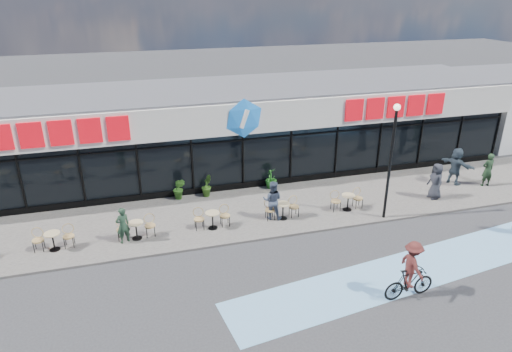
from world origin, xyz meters
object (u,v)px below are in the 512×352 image
Objects in this scene: cyclist_a at (411,274)px; patron_right at (272,200)px; pedestrian_b at (456,166)px; pedestrian_a at (436,181)px; lamp_post at (391,153)px; pedestrian_c at (488,170)px; potted_plant_left at (179,189)px; potted_plant_mid at (206,186)px; potted_plant_right at (271,178)px; patron_left at (123,225)px.

patron_right is at bearing 113.44° from cyclist_a.
pedestrian_a is at bearing 98.58° from pedestrian_b.
lamp_post is 5.38m from patron_right.
lamp_post is 2.90× the size of patron_right.
pedestrian_a is 1.02× the size of pedestrian_c.
pedestrian_c is (15.18, -2.67, 0.33)m from potted_plant_left.
potted_plant_left is 1.31m from potted_plant_mid.
potted_plant_right is 7.96m from patron_left.
pedestrian_a is at bearing 48.89° from cyclist_a.
potted_plant_mid is 14.13m from pedestrian_c.
patron_right is 6.86m from cyclist_a.
pedestrian_c is at bearing 37.28° from cyclist_a.
pedestrian_a reaches higher than potted_plant_right.
lamp_post is 4.91× the size of potted_plant_right.
potted_plant_mid is at bearing -29.05° from patron_right.
patron_right reaches higher than pedestrian_c.
potted_plant_left is (-8.44, 4.30, -2.50)m from lamp_post.
potted_plant_right is 7.87m from pedestrian_a.
patron_left is 17.79m from pedestrian_c.
patron_left is 6.28m from patron_right.
potted_plant_mid is at bearing 0.82° from potted_plant_left.
potted_plant_right is at bearing 55.19° from pedestrian_b.
pedestrian_a is 0.84× the size of cyclist_a.
lamp_post is 4.09m from pedestrian_a.
potted_plant_right is 9.44m from pedestrian_b.
lamp_post is 2.89× the size of pedestrian_a.
pedestrian_c is (10.59, -2.71, 0.35)m from potted_plant_right.
lamp_post reaches higher than potted_plant_left.
potted_plant_right is at bearing -177.31° from patron_left.
pedestrian_b is at bearing 23.34° from lamp_post.
lamp_post is 5.88m from cyclist_a.
potted_plant_mid is at bearing -161.81° from patron_left.
potted_plant_mid is at bearing -9.43° from pedestrian_c.
potted_plant_right is 0.60× the size of pedestrian_c.
patron_right is (3.67, -3.06, 0.34)m from potted_plant_left.
potted_plant_left is at bearing -8.44° from pedestrian_c.
lamp_post is 8.71m from potted_plant_mid.
lamp_post reaches higher than cyclist_a.
pedestrian_b is 0.92× the size of cyclist_a.
lamp_post is 11.32m from patron_left.
pedestrian_c is at bearing -9.98° from potted_plant_left.
potted_plant_mid is 0.49× the size of cyclist_a.
lamp_post is 7.26m from pedestrian_c.
patron_left is at bearing -91.58° from pedestrian_a.
lamp_post reaches higher than pedestrian_a.
lamp_post is 2.44× the size of cyclist_a.
pedestrian_b reaches higher than patron_left.
potted_plant_right is at bearing 0.52° from potted_plant_left.
patron_right is 8.08m from pedestrian_a.
potted_plant_right is at bearing -83.09° from patron_right.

